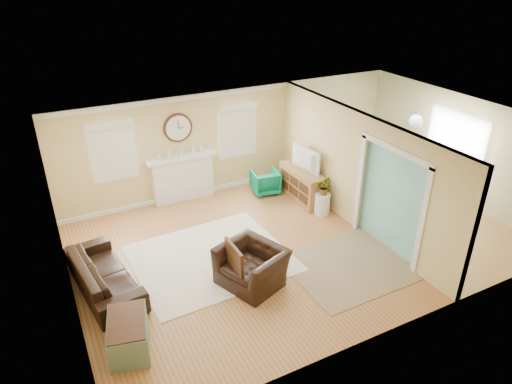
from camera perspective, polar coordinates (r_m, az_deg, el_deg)
floor at (r=9.91m, az=4.94°, el=-5.93°), size 9.00×9.00×0.00m
wall_back at (r=11.69m, az=-2.57°, el=6.62°), size 9.00×0.02×2.60m
wall_front at (r=7.28m, az=17.94°, el=-8.54°), size 9.00×0.02×2.60m
wall_left at (r=8.08m, az=-23.10°, el=-5.69°), size 0.02×6.00×2.60m
wall_right at (r=12.12m, az=23.70°, el=5.06°), size 0.02×6.00×2.60m
ceiling at (r=8.77m, az=5.61°, el=8.47°), size 9.00×6.00×0.02m
partition at (r=10.27m, az=11.63°, el=3.42°), size 0.17×6.00×2.60m
fireplace at (r=11.37m, az=-9.12°, el=1.83°), size 1.70×0.30×1.17m
wall_clock at (r=10.98m, az=-9.74°, el=7.92°), size 0.70×0.07×0.70m
window_left at (r=10.71m, az=-17.54°, el=5.44°), size 1.05×0.13×1.42m
window_right at (r=11.55m, az=-2.28°, el=8.26°), size 1.05×0.13×1.42m
french_doors at (r=12.15m, az=23.39°, el=4.15°), size 0.06×1.70×2.20m
pendant at (r=10.75m, az=19.32°, el=8.34°), size 0.30×0.30×0.55m
rug_cream at (r=9.33m, az=-5.67°, el=-8.22°), size 3.09×2.71×0.02m
rug_jute at (r=9.28m, az=11.76°, el=-8.96°), size 2.46×2.02×0.01m
rug_grey at (r=11.57m, az=15.55°, el=-1.69°), size 2.50×3.12×0.01m
sofa at (r=8.78m, az=-18.46°, el=-9.76°), size 1.12×2.26×0.63m
eames_chair at (r=8.46m, az=-0.55°, el=-9.25°), size 1.33×1.41×0.74m
green_chair at (r=11.68m, az=1.15°, el=1.30°), size 0.74×0.76×0.61m
trunk at (r=7.55m, az=-15.66°, el=-16.77°), size 0.78×1.06×0.55m
credenza at (r=11.36m, az=5.79°, el=0.93°), size 0.50×1.46×0.80m
tv at (r=11.07m, az=5.87°, el=4.07°), size 0.25×0.99×0.56m
garden_stool at (r=10.81m, az=8.27°, el=-1.49°), size 0.36×0.36×0.53m
potted_plant at (r=10.60m, az=8.43°, el=0.67°), size 0.44×0.46×0.39m
dining_table at (r=11.44m, az=15.72°, el=-0.43°), size 0.96×1.68×0.58m
dining_chair_n at (r=12.02m, az=12.46°, el=2.51°), size 0.43×0.43×0.88m
dining_chair_s at (r=10.55m, az=19.73°, el=-1.62°), size 0.49×0.49×1.01m
dining_chair_w at (r=10.86m, az=13.42°, el=-0.15°), size 0.49×0.49×0.93m
dining_chair_e at (r=11.79m, az=17.99°, el=1.82°), size 0.50×0.50×1.04m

